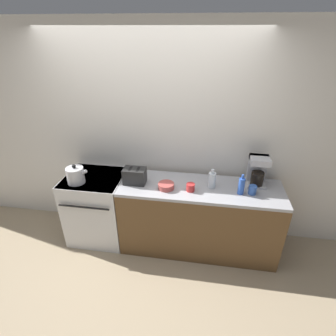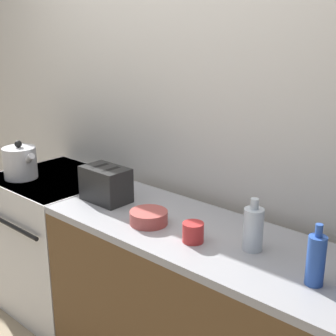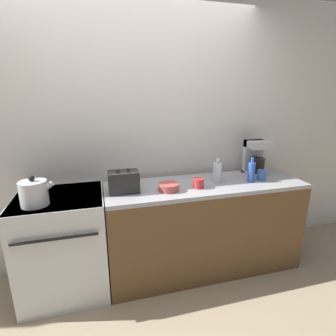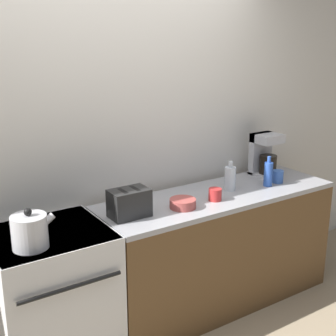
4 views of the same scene
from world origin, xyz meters
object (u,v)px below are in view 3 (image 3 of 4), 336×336
Objects in this scene: coffee_maker at (255,157)px; bottle_clear at (217,172)px; bowl at (169,187)px; toaster at (124,182)px; cup_red at (198,183)px; kettle at (34,193)px; bottle_blue at (251,172)px; stove at (64,243)px; cup_blue at (261,175)px.

coffee_maker is 0.53m from bottle_clear.
toaster is at bearing 170.51° from bowl.
cup_red is at bearing -6.13° from toaster.
bowl is at bearing 1.87° from kettle.
coffee_maker is at bearing 51.45° from bottle_blue.
kettle reaches higher than bottle_clear.
stove is at bearing 174.38° from cup_red.
bottle_clear reaches higher than stove.
coffee_maker is at bearing 8.07° from toaster.
toaster is 1.41× the size of bowl.
cup_blue is at bearing -106.56° from coffee_maker.
cup_red is 0.27m from bowl.
bowl is at bearing -168.56° from bottle_clear.
cup_red is (1.32, 0.03, -0.05)m from kettle.
bottle_blue is at bearing 1.32° from bowl.
stove is at bearing -175.54° from coffee_maker.
cup_red is (-0.54, -0.03, -0.06)m from bottle_blue.
bottle_clear reaches higher than bowl.
toaster is 0.73× the size of coffee_maker.
cup_blue is 1.06× the size of cup_red.
stove is at bearing 173.13° from bowl.
bowl is at bearing 178.55° from cup_red.
coffee_maker is at bearing 14.43° from bowl.
cup_blue is (1.31, -0.03, -0.04)m from toaster.
cup_blue reaches higher than cup_red.
toaster is at bearing -5.01° from stove.
bottle_blue is at bearing 1.63° from kettle.
bottle_clear is (-0.50, -0.16, -0.08)m from coffee_maker.
bottle_clear is at bearing -0.31° from stove.
cup_red is at bearing -177.28° from bottle_blue.
toaster is (0.53, -0.05, 0.53)m from stove.
coffee_maker is 1.93× the size of bowl.
toaster is 1.39m from coffee_maker.
kettle is 0.72× the size of coffee_maker.
bottle_blue reaches higher than cup_blue.
stove is 9.08× the size of cup_blue.
bowl is at bearing -178.68° from bottle_blue.
kettle is 2.54× the size of cup_blue.
toaster is 0.88m from bottle_clear.
kettle is 1.32m from cup_red.
bottle_clear is (0.88, 0.04, 0.00)m from toaster.
kettle is 1.05m from bowl.
bottle_clear reaches higher than cup_red.
stove is 9.59× the size of cup_red.
bottle_clear is at bearing 165.09° from bottle_blue.
kettle is 1.39× the size of bowl.
bottle_blue is at bearing -172.26° from cup_blue.
coffee_maker is at bearing 17.33° from bottle_clear.
bottle_blue is (1.72, -0.09, 0.53)m from stove.
stove is 3.95× the size of bottle_clear.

